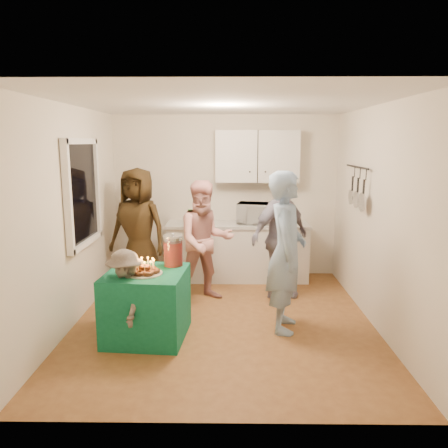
{
  "coord_description": "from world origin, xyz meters",
  "views": [
    {
      "loc": [
        0.07,
        -5.07,
        2.16
      ],
      "look_at": [
        0.0,
        0.35,
        1.15
      ],
      "focal_mm": 35.0,
      "sensor_mm": 36.0,
      "label": 1
    }
  ],
  "objects_px": {
    "party_table": "(147,305)",
    "man_birthday": "(286,252)",
    "punch_jar": "(173,251)",
    "woman_back_right": "(280,237)",
    "microwave": "(256,213)",
    "child_near_left": "(126,298)",
    "woman_back_left": "(138,229)",
    "counter": "(238,253)",
    "woman_back_center": "(205,241)"
  },
  "relations": [
    {
      "from": "party_table",
      "to": "child_near_left",
      "type": "height_order",
      "value": "child_near_left"
    },
    {
      "from": "man_birthday",
      "to": "woman_back_right",
      "type": "relative_size",
      "value": 1.07
    },
    {
      "from": "punch_jar",
      "to": "child_near_left",
      "type": "height_order",
      "value": "punch_jar"
    },
    {
      "from": "woman_back_left",
      "to": "child_near_left",
      "type": "relative_size",
      "value": 1.7
    },
    {
      "from": "party_table",
      "to": "man_birthday",
      "type": "bearing_deg",
      "value": 8.86
    },
    {
      "from": "punch_jar",
      "to": "woman_back_left",
      "type": "distance_m",
      "value": 1.61
    },
    {
      "from": "microwave",
      "to": "woman_back_center",
      "type": "xyz_separation_m",
      "value": [
        -0.75,
        -0.94,
        -0.24
      ]
    },
    {
      "from": "man_birthday",
      "to": "child_near_left",
      "type": "distance_m",
      "value": 1.86
    },
    {
      "from": "microwave",
      "to": "woman_back_center",
      "type": "relative_size",
      "value": 0.35
    },
    {
      "from": "counter",
      "to": "child_near_left",
      "type": "relative_size",
      "value": 2.07
    },
    {
      "from": "party_table",
      "to": "woman_back_center",
      "type": "distance_m",
      "value": 1.42
    },
    {
      "from": "man_birthday",
      "to": "woman_back_right",
      "type": "distance_m",
      "value": 1.06
    },
    {
      "from": "counter",
      "to": "woman_back_right",
      "type": "relative_size",
      "value": 1.26
    },
    {
      "from": "punch_jar",
      "to": "woman_back_center",
      "type": "relative_size",
      "value": 0.2
    },
    {
      "from": "woman_back_right",
      "to": "woman_back_left",
      "type": "bearing_deg",
      "value": 129.91
    },
    {
      "from": "microwave",
      "to": "woman_back_left",
      "type": "xyz_separation_m",
      "value": [
        -1.77,
        -0.45,
        -0.17
      ]
    },
    {
      "from": "party_table",
      "to": "woman_back_right",
      "type": "xyz_separation_m",
      "value": [
        1.63,
        1.31,
        0.49
      ]
    },
    {
      "from": "counter",
      "to": "party_table",
      "type": "distance_m",
      "value": 2.4
    },
    {
      "from": "punch_jar",
      "to": "woman_back_right",
      "type": "bearing_deg",
      "value": 37.87
    },
    {
      "from": "man_birthday",
      "to": "woman_back_left",
      "type": "xyz_separation_m",
      "value": [
        -2.0,
        1.45,
        -0.03
      ]
    },
    {
      "from": "microwave",
      "to": "party_table",
      "type": "xyz_separation_m",
      "value": [
        -1.34,
        -2.15,
        -0.69
      ]
    },
    {
      "from": "party_table",
      "to": "woman_back_right",
      "type": "relative_size",
      "value": 0.49
    },
    {
      "from": "child_near_left",
      "to": "woman_back_center",
      "type": "bearing_deg",
      "value": 128.16
    },
    {
      "from": "counter",
      "to": "woman_back_right",
      "type": "bearing_deg",
      "value": -55.77
    },
    {
      "from": "counter",
      "to": "child_near_left",
      "type": "xyz_separation_m",
      "value": [
        -1.23,
        -2.36,
        0.1
      ]
    },
    {
      "from": "microwave",
      "to": "counter",
      "type": "bearing_deg",
      "value": -169.4
    },
    {
      "from": "party_table",
      "to": "punch_jar",
      "type": "relative_size",
      "value": 2.5
    },
    {
      "from": "party_table",
      "to": "woman_back_left",
      "type": "xyz_separation_m",
      "value": [
        -0.43,
        1.7,
        0.52
      ]
    },
    {
      "from": "woman_back_center",
      "to": "woman_back_right",
      "type": "bearing_deg",
      "value": -11.57
    },
    {
      "from": "punch_jar",
      "to": "woman_back_right",
      "type": "distance_m",
      "value": 1.72
    },
    {
      "from": "man_birthday",
      "to": "counter",
      "type": "bearing_deg",
      "value": 23.64
    },
    {
      "from": "woman_back_left",
      "to": "counter",
      "type": "bearing_deg",
      "value": 34.64
    },
    {
      "from": "punch_jar",
      "to": "woman_back_right",
      "type": "xyz_separation_m",
      "value": [
        1.35,
        1.05,
        -0.06
      ]
    },
    {
      "from": "punch_jar",
      "to": "woman_back_center",
      "type": "bearing_deg",
      "value": 71.78
    },
    {
      "from": "party_table",
      "to": "woman_back_center",
      "type": "relative_size",
      "value": 0.51
    },
    {
      "from": "woman_back_left",
      "to": "woman_back_right",
      "type": "xyz_separation_m",
      "value": [
        2.06,
        -0.39,
        -0.03
      ]
    },
    {
      "from": "woman_back_center",
      "to": "child_near_left",
      "type": "bearing_deg",
      "value": -135.16
    },
    {
      "from": "woman_back_center",
      "to": "woman_back_left",
      "type": "bearing_deg",
      "value": 137.82
    },
    {
      "from": "punch_jar",
      "to": "man_birthday",
      "type": "xyz_separation_m",
      "value": [
        1.3,
        -0.01,
        -0.0
      ]
    },
    {
      "from": "child_near_left",
      "to": "man_birthday",
      "type": "bearing_deg",
      "value": 81.12
    },
    {
      "from": "party_table",
      "to": "woman_back_center",
      "type": "xyz_separation_m",
      "value": [
        0.59,
        1.21,
        0.45
      ]
    },
    {
      "from": "woman_back_center",
      "to": "child_near_left",
      "type": "xyz_separation_m",
      "value": [
        -0.77,
        -1.42,
        -0.3
      ]
    },
    {
      "from": "woman_back_right",
      "to": "child_near_left",
      "type": "bearing_deg",
      "value": -179.34
    },
    {
      "from": "microwave",
      "to": "child_near_left",
      "type": "bearing_deg",
      "value": -112.28
    },
    {
      "from": "party_table",
      "to": "man_birthday",
      "type": "relative_size",
      "value": 0.46
    },
    {
      "from": "microwave",
      "to": "child_near_left",
      "type": "height_order",
      "value": "microwave"
    },
    {
      "from": "punch_jar",
      "to": "child_near_left",
      "type": "relative_size",
      "value": 0.32
    },
    {
      "from": "counter",
      "to": "microwave",
      "type": "xyz_separation_m",
      "value": [
        0.29,
        0.0,
        0.64
      ]
    },
    {
      "from": "counter",
      "to": "punch_jar",
      "type": "relative_size",
      "value": 6.47
    },
    {
      "from": "counter",
      "to": "microwave",
      "type": "height_order",
      "value": "microwave"
    }
  ]
}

